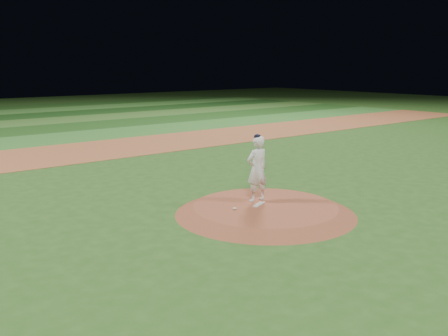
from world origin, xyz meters
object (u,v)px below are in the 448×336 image
(pitchers_mound, at_px, (265,210))
(pitching_rubber, at_px, (259,204))
(rosin_bag, at_px, (235,208))
(pitcher_on_mound, at_px, (257,169))

(pitchers_mound, distance_m, pitching_rubber, 0.25)
(rosin_bag, xyz_separation_m, pitcher_on_mound, (1.15, 0.29, 1.01))
(pitching_rubber, relative_size, rosin_bag, 4.81)
(pitching_rubber, bearing_deg, pitchers_mound, -88.21)
(pitcher_on_mound, bearing_deg, pitchers_mound, -106.02)
(pitching_rubber, bearing_deg, pitcher_on_mound, 33.56)
(pitching_rubber, distance_m, rosin_bag, 0.91)
(pitchers_mound, relative_size, pitching_rubber, 9.21)
(pitchers_mound, bearing_deg, pitching_rubber, 114.56)
(pitching_rubber, bearing_deg, rosin_bag, 152.39)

